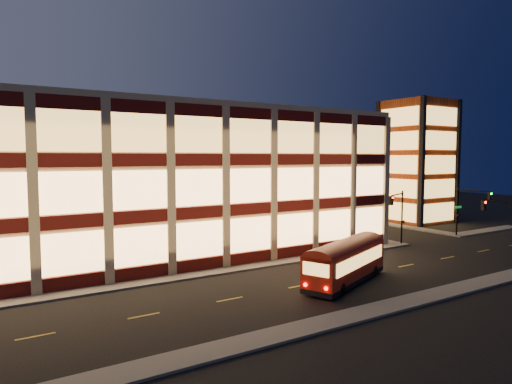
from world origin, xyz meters
TOP-DOWN VIEW (x-y plane):
  - ground at (0.00, 0.00)m, footprint 200.00×200.00m
  - sidewalk_office_south at (-3.00, 1.00)m, footprint 54.00×2.00m
  - sidewalk_office_east at (23.00, 17.00)m, footprint 2.00×30.00m
  - sidewalk_tower_south at (40.00, 1.00)m, footprint 14.00×2.00m
  - sidewalk_tower_west at (34.00, 17.00)m, footprint 2.00×30.00m
  - sidewalk_near at (0.00, -13.00)m, footprint 100.00×2.00m
  - office_building at (-2.91, 16.91)m, footprint 50.45×30.45m
  - stair_tower at (39.95, 11.95)m, footprint 8.60×8.60m
  - traffic_signal_far at (22.21, 0.24)m, footprint 3.79×1.87m
  - traffic_signal_right at (33.50, -0.62)m, footprint 1.20×4.37m
  - traffic_signal_near at (23.50, -11.03)m, footprint 0.32×4.45m
  - trolley_bus at (7.51, -7.22)m, footprint 10.03×6.06m

SIDE VIEW (x-z plane):
  - ground at x=0.00m, z-range 0.00..0.00m
  - sidewalk_office_south at x=-3.00m, z-range 0.00..0.15m
  - sidewalk_office_east at x=23.00m, z-range 0.00..0.15m
  - sidewalk_tower_south at x=40.00m, z-range 0.00..0.15m
  - sidewalk_tower_west at x=34.00m, z-range 0.00..0.15m
  - sidewalk_near at x=0.00m, z-range 0.00..0.15m
  - trolley_bus at x=7.51m, z-range 0.18..3.52m
  - traffic_signal_right at x=33.50m, z-range 1.10..7.10m
  - traffic_signal_far at x=22.21m, z-range 1.11..7.11m
  - traffic_signal_near at x=23.50m, z-range 1.13..7.13m
  - office_building at x=-2.91m, z-range 0.00..14.50m
  - stair_tower at x=39.95m, z-range -0.01..17.99m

